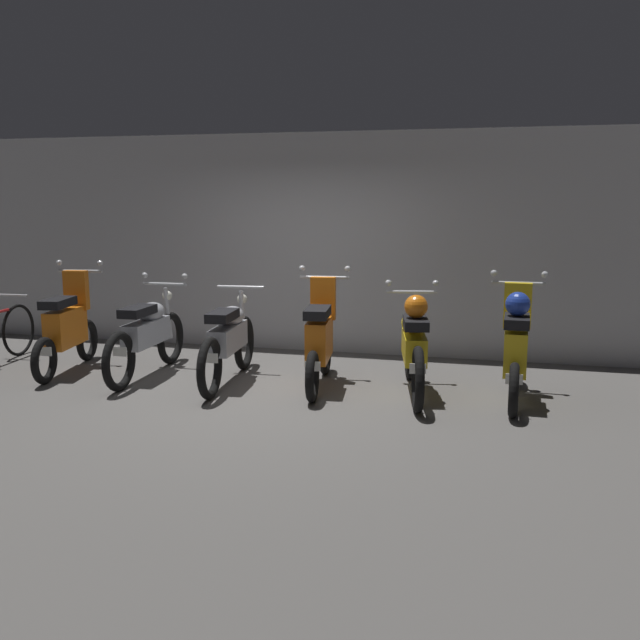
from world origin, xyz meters
name	(u,v)px	position (x,y,z in m)	size (l,w,h in m)	color
ground_plane	(260,396)	(0.00, 0.00, 0.00)	(80.00, 80.00, 0.00)	#565451
back_wall	(318,243)	(0.00, 2.43, 1.44)	(16.00, 0.30, 2.89)	#ADADB2
motorbike_slot_0	(67,327)	(-2.58, 0.47, 0.53)	(0.58, 1.67, 1.29)	black
motorbike_slot_1	(147,334)	(-1.54, 0.49, 0.49)	(0.59, 1.95, 1.15)	black
motorbike_slot_2	(229,340)	(-0.52, 0.44, 0.49)	(0.56, 1.95, 1.03)	black
motorbike_slot_3	(320,339)	(0.51, 0.54, 0.53)	(0.59, 1.68, 1.29)	black
motorbike_slot_4	(414,345)	(1.54, 0.49, 0.53)	(0.61, 1.93, 1.15)	black
motorbike_slot_5	(516,346)	(2.57, 0.50, 0.57)	(0.59, 1.68, 1.29)	black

